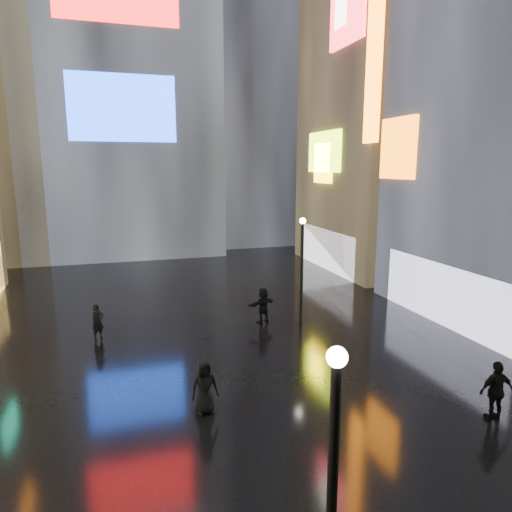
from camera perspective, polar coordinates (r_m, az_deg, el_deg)
name	(u,v)px	position (r m, az deg, el deg)	size (l,w,h in m)	color
ground	(207,327)	(22.47, -6.09, -8.77)	(140.00, 140.00, 0.00)	black
building_right_far	(392,78)	(37.18, 16.64, 20.54)	(10.28, 12.00, 28.00)	black
tower_main	(115,10)	(46.70, -17.22, 27.34)	(16.00, 14.20, 42.00)	black
tower_flank_right	(242,71)	(49.41, -1.76, 22.09)	(12.00, 12.00, 34.00)	black
lamp_near	(332,491)	(7.62, 9.49, -27.03)	(0.30, 0.30, 5.20)	black
lamp_far	(302,264)	(22.46, 5.75, -0.95)	(0.30, 0.30, 5.20)	black
pedestrian_3	(496,391)	(16.16, 27.84, -14.68)	(1.10, 0.46, 1.88)	black
pedestrian_4	(205,387)	(14.89, -6.45, -15.96)	(0.84, 0.55, 1.73)	black
pedestrian_5	(263,305)	(22.71, 0.90, -6.14)	(1.63, 0.52, 1.76)	black
pedestrian_6	(98,322)	(21.72, -19.17, -7.80)	(0.59, 0.39, 1.61)	black
umbrella_2	(204,349)	(14.36, -6.56, -11.45)	(0.88, 0.90, 0.81)	black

